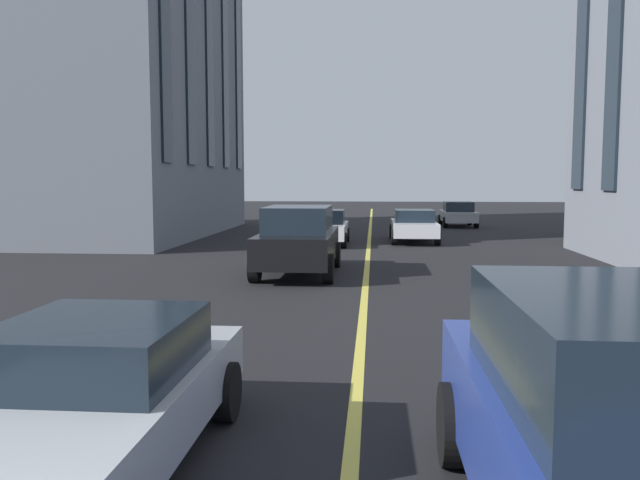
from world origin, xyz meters
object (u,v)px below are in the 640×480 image
object	(u,v)px
car_white_far	(414,225)
car_black_trailing	(298,239)
car_white_near	(325,227)
car_silver_parked_b	(91,398)
car_silver_mid	(458,214)
car_blue_parked_a	(631,431)

from	to	relation	value
car_white_far	car_black_trailing	xyz separation A→B (m)	(-9.72, 3.74, 0.27)
car_white_far	car_white_near	world-z (taller)	car_white_near
car_white_far	car_silver_parked_b	world-z (taller)	same
car_silver_mid	car_silver_parked_b	bearing A→B (deg)	167.20
car_black_trailing	car_silver_parked_b	bearing A→B (deg)	178.25
car_white_near	car_silver_mid	bearing A→B (deg)	-31.67
car_black_trailing	car_silver_mid	bearing A→B (deg)	-19.48
car_blue_parked_a	car_white_near	bearing A→B (deg)	9.57
car_blue_parked_a	car_silver_mid	distance (m)	32.68
car_silver_parked_b	car_blue_parked_a	world-z (taller)	car_blue_parked_a
car_black_trailing	car_silver_mid	size ratio (longest dim) A/B	1.21
car_silver_parked_b	car_white_far	bearing A→B (deg)	-10.59
car_silver_parked_b	car_silver_mid	world-z (taller)	car_silver_mid
car_white_near	car_silver_parked_b	world-z (taller)	car_white_near
car_white_near	car_blue_parked_a	bearing A→B (deg)	-170.43
car_blue_parked_a	car_silver_parked_b	bearing A→B (deg)	75.63
car_white_near	car_silver_parked_b	bearing A→B (deg)	178.69
car_black_trailing	car_white_far	bearing A→B (deg)	-21.07
car_white_near	car_blue_parked_a	size ratio (longest dim) A/B	0.83
car_white_near	car_silver_parked_b	xyz separation A→B (m)	(-20.65, 0.47, 0.00)
car_silver_parked_b	car_black_trailing	xyz separation A→B (m)	(12.32, -0.38, 0.27)
car_silver_parked_b	car_black_trailing	distance (m)	12.33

